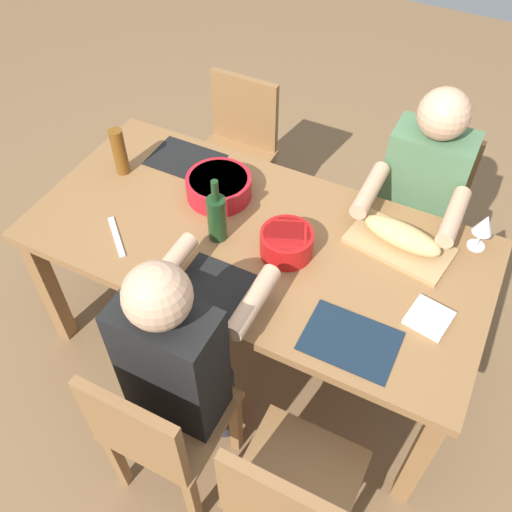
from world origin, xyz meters
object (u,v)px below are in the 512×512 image
Objects in this scene: dining_table at (256,252)px; chair_near_left at (420,205)px; diner_far_center at (179,357)px; napkin_stack at (429,318)px; chair_near_right at (236,147)px; chair_far_center at (158,429)px; beer_bottle at (119,152)px; chair_far_left at (288,496)px; cutting_board at (399,245)px; diner_near_left at (419,196)px; wine_glass at (484,226)px; wine_bottle at (217,217)px; serving_bowl_pasta at (287,242)px; serving_bowl_fruit at (219,186)px; bread_loaf at (402,236)px.

chair_near_left reaches higher than dining_table.
diner_far_center is 1.41× the size of chair_near_left.
chair_near_right is at bearing -34.65° from napkin_stack.
chair_near_left is at bearing -108.25° from chair_far_center.
chair_near_right is (0.51, -0.77, -0.17)m from dining_table.
chair_far_left is at bearing 144.60° from beer_bottle.
cutting_board is at bearing -55.61° from napkin_stack.
diner_far_center is 1.46m from chair_near_right.
chair_far_center is 1.46m from diner_near_left.
diner_near_left is 7.23× the size of wine_glass.
wine_bottle is (-0.37, 0.83, 0.37)m from chair_near_right.
wine_glass is at bearing -152.41° from cutting_board.
serving_bowl_pasta is at bearing 30.40° from cutting_board.
wine_glass reaches higher than serving_bowl_fruit.
chair_far_center is (0.51, 0.00, 0.00)m from chair_far_left.
cutting_board is 1.25m from beer_bottle.
chair_far_center is 1.00× the size of chair_near_left.
wine_glass is at bearing -152.41° from bread_loaf.
wine_glass is (-0.29, 0.42, 0.37)m from chair_near_left.
cutting_board is at bearing -157.83° from wine_bottle.
chair_far_left and chair_near_left have the same top height.
chair_far_left is 0.71× the size of diner_far_center.
diner_far_center is at bearing 56.60° from bread_loaf.
dining_table is 0.73m from napkin_stack.
napkin_stack is at bearing 145.35° from chair_near_right.
chair_near_left is 0.92m from serving_bowl_pasta.
serving_bowl_pasta is 0.52× the size of cutting_board.
chair_far_left is 0.58m from diner_far_center.
bread_loaf reaches higher than serving_bowl_pasta.
beer_bottle reaches higher than wine_glass.
chair_far_center is 3.86× the size of beer_bottle.
bread_loaf is 0.35m from napkin_stack.
chair_near_right is at bearing -17.89° from wine_glass.
napkin_stack is at bearing -136.33° from chair_far_center.
bread_loaf is (-0.52, -0.98, 0.32)m from chair_far_center.
bread_loaf reaches higher than napkin_stack.
wine_bottle reaches higher than chair_far_left.
chair_far_left is 1.02m from cutting_board.
napkin_stack is at bearing 173.66° from dining_table.
beer_bottle is (1.24, 0.11, 0.04)m from bread_loaf.
chair_near_right is 0.98m from wine_bottle.
diner_far_center reaches higher than napkin_stack.
diner_near_left is 5.45× the size of beer_bottle.
bread_loaf is at bearing -149.60° from serving_bowl_pasta.
serving_bowl_pasta reaches higher than napkin_stack.
dining_table is at bearing -90.00° from diner_far_center.
chair_far_center reaches higher than serving_bowl_fruit.
chair_far_left is at bearing 89.01° from cutting_board.
chair_far_left is 0.90m from serving_bowl_pasta.
bread_loaf is (-0.52, -0.80, 0.11)m from diner_far_center.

